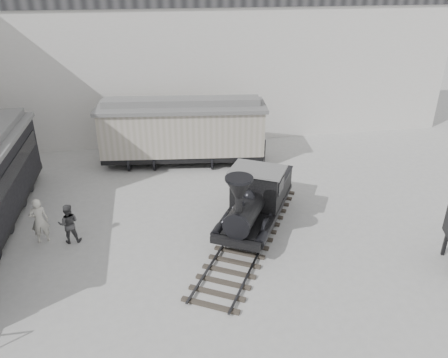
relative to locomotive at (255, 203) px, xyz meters
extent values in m
plane|color=#9E9E9B|center=(-1.62, -3.24, -1.21)|extent=(90.00, 90.00, 0.00)
cube|color=silver|center=(-1.62, 11.76, 4.29)|extent=(34.00, 2.40, 11.00)
cube|color=#3E342E|center=(-0.37, -0.64, -1.13)|extent=(6.37, 9.05, 0.16)
cube|color=#2D2D30|center=(-1.00, -0.28, -1.08)|extent=(4.70, 8.08, 0.06)
cube|color=#2D2D30|center=(0.26, -1.00, -1.08)|extent=(4.70, 8.08, 0.06)
cylinder|color=black|center=(-1.30, -0.68, -0.49)|extent=(0.66, 1.02, 1.11)
cylinder|color=black|center=(0.06, -1.47, -0.49)|extent=(0.66, 1.02, 1.11)
cylinder|color=black|center=(-0.65, 0.45, -0.49)|extent=(0.66, 1.02, 1.11)
cylinder|color=black|center=(0.72, -0.33, -0.49)|extent=(0.66, 1.02, 1.11)
cube|color=black|center=(-0.29, -0.51, -0.37)|extent=(3.56, 4.15, 0.28)
cylinder|color=black|center=(-0.64, -1.12, 0.27)|extent=(2.03, 2.51, 1.01)
cylinder|color=black|center=(-1.10, -1.90, 1.06)|extent=(0.36, 0.36, 0.61)
cone|color=black|center=(-1.10, -1.90, 1.71)|extent=(1.32, 1.32, 0.71)
sphere|color=black|center=(-0.44, -0.77, 0.76)|extent=(0.52, 0.52, 0.52)
cube|color=black|center=(0.16, 0.28, 0.55)|extent=(2.38, 2.16, 1.56)
cube|color=slate|center=(0.16, 0.28, 1.37)|extent=(2.66, 2.44, 0.08)
cube|color=black|center=(1.07, 1.85, -0.01)|extent=(2.58, 2.65, 0.91)
cylinder|color=black|center=(-4.47, 7.83, -0.82)|extent=(2.03, 1.01, 0.78)
cylinder|color=black|center=(-0.01, 7.30, -0.82)|extent=(2.03, 1.01, 0.78)
cube|color=black|center=(-2.24, 7.56, -0.62)|extent=(9.02, 3.47, 0.29)
cube|color=#A09987|center=(-2.24, 7.56, 0.74)|extent=(9.03, 3.56, 2.44)
cube|color=slate|center=(-2.24, 7.56, 2.06)|extent=(9.35, 3.89, 0.20)
cube|color=slate|center=(-2.24, 7.56, 2.33)|extent=(8.48, 2.16, 0.35)
cylinder|color=black|center=(-11.07, 4.52, -0.81)|extent=(2.11, 0.81, 0.81)
cube|color=black|center=(-9.73, 1.07, 1.23)|extent=(0.08, 10.74, 0.72)
imported|color=beige|center=(-8.61, 0.56, -0.25)|extent=(0.77, 0.57, 1.92)
imported|color=#404042|center=(-7.49, 0.33, -0.38)|extent=(0.83, 0.66, 1.67)
cube|color=black|center=(6.70, -3.17, -0.67)|extent=(0.15, 0.15, 1.08)
camera|label=1|loc=(-4.07, -15.35, 8.69)|focal=35.00mm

